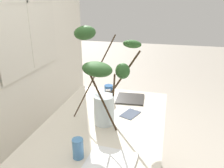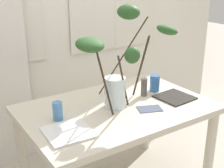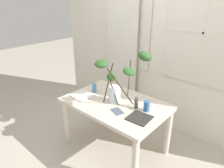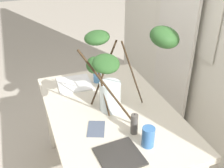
{
  "view_description": "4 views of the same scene",
  "coord_description": "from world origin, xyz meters",
  "px_view_note": "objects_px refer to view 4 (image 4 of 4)",
  "views": [
    {
      "loc": [
        -1.45,
        -0.42,
        1.59
      ],
      "look_at": [
        -0.01,
        -0.06,
        1.04
      ],
      "focal_mm": 37.31,
      "sensor_mm": 36.0,
      "label": 1
    },
    {
      "loc": [
        -1.12,
        -1.65,
        1.64
      ],
      "look_at": [
        -0.05,
        -0.02,
        0.91
      ],
      "focal_mm": 50.19,
      "sensor_mm": 36.0,
      "label": 2
    },
    {
      "loc": [
        1.51,
        -1.78,
        1.99
      ],
      "look_at": [
        -0.08,
        0.02,
        0.95
      ],
      "focal_mm": 33.02,
      "sensor_mm": 36.0,
      "label": 3
    },
    {
      "loc": [
        1.5,
        -0.55,
        1.86
      ],
      "look_at": [
        0.0,
        0.01,
        0.94
      ],
      "focal_mm": 43.9,
      "sensor_mm": 36.0,
      "label": 4
    }
  ],
  "objects_px": {
    "plate_square_right": "(120,156)",
    "vase_with_branches": "(116,70)",
    "dining_table": "(111,122)",
    "drinking_glass_blue_right": "(148,137)",
    "drinking_glass_blue_left": "(97,75)",
    "pillar_candle": "(134,124)",
    "plate_square_left": "(74,84)"
  },
  "relations": [
    {
      "from": "plate_square_right",
      "to": "vase_with_branches",
      "type": "bearing_deg",
      "value": 161.75
    },
    {
      "from": "vase_with_branches",
      "to": "plate_square_right",
      "type": "bearing_deg",
      "value": -18.25
    },
    {
      "from": "dining_table",
      "to": "vase_with_branches",
      "type": "bearing_deg",
      "value": 28.1
    },
    {
      "from": "dining_table",
      "to": "drinking_glass_blue_right",
      "type": "distance_m",
      "value": 0.45
    },
    {
      "from": "drinking_glass_blue_left",
      "to": "pillar_candle",
      "type": "bearing_deg",
      "value": 1.17
    },
    {
      "from": "drinking_glass_blue_right",
      "to": "vase_with_branches",
      "type": "bearing_deg",
      "value": -171.02
    },
    {
      "from": "vase_with_branches",
      "to": "plate_square_right",
      "type": "distance_m",
      "value": 0.54
    },
    {
      "from": "drinking_glass_blue_left",
      "to": "pillar_candle",
      "type": "distance_m",
      "value": 0.71
    },
    {
      "from": "plate_square_left",
      "to": "pillar_candle",
      "type": "relative_size",
      "value": 1.8
    },
    {
      "from": "vase_with_branches",
      "to": "plate_square_right",
      "type": "xyz_separation_m",
      "value": [
        0.41,
        -0.13,
        -0.33
      ]
    },
    {
      "from": "vase_with_branches",
      "to": "pillar_candle",
      "type": "relative_size",
      "value": 4.76
    },
    {
      "from": "vase_with_branches",
      "to": "drinking_glass_blue_right",
      "type": "bearing_deg",
      "value": 8.98
    },
    {
      "from": "vase_with_branches",
      "to": "plate_square_left",
      "type": "bearing_deg",
      "value": -160.04
    },
    {
      "from": "dining_table",
      "to": "drinking_glass_blue_right",
      "type": "relative_size",
      "value": 10.18
    },
    {
      "from": "drinking_glass_blue_left",
      "to": "pillar_candle",
      "type": "relative_size",
      "value": 0.81
    },
    {
      "from": "vase_with_branches",
      "to": "plate_square_right",
      "type": "height_order",
      "value": "vase_with_branches"
    },
    {
      "from": "dining_table",
      "to": "drinking_glass_blue_left",
      "type": "xyz_separation_m",
      "value": [
        -0.43,
        0.04,
        0.16
      ]
    },
    {
      "from": "vase_with_branches",
      "to": "plate_square_left",
      "type": "height_order",
      "value": "vase_with_branches"
    },
    {
      "from": "drinking_glass_blue_right",
      "to": "pillar_candle",
      "type": "distance_m",
      "value": 0.14
    },
    {
      "from": "dining_table",
      "to": "pillar_candle",
      "type": "xyz_separation_m",
      "value": [
        0.28,
        0.05,
        0.17
      ]
    },
    {
      "from": "vase_with_branches",
      "to": "pillar_candle",
      "type": "height_order",
      "value": "vase_with_branches"
    },
    {
      "from": "pillar_candle",
      "to": "drinking_glass_blue_right",
      "type": "bearing_deg",
      "value": 12.84
    },
    {
      "from": "drinking_glass_blue_right",
      "to": "plate_square_left",
      "type": "bearing_deg",
      "value": -164.67
    },
    {
      "from": "pillar_candle",
      "to": "plate_square_right",
      "type": "bearing_deg",
      "value": -44.93
    },
    {
      "from": "vase_with_branches",
      "to": "plate_square_left",
      "type": "distance_m",
      "value": 0.62
    },
    {
      "from": "plate_square_left",
      "to": "plate_square_right",
      "type": "height_order",
      "value": "plate_square_left"
    },
    {
      "from": "dining_table",
      "to": "plate_square_right",
      "type": "xyz_separation_m",
      "value": [
        0.45,
        -0.11,
        0.11
      ]
    },
    {
      "from": "dining_table",
      "to": "vase_with_branches",
      "type": "relative_size",
      "value": 1.82
    },
    {
      "from": "vase_with_branches",
      "to": "plate_square_right",
      "type": "relative_size",
      "value": 2.96
    },
    {
      "from": "vase_with_branches",
      "to": "drinking_glass_blue_left",
      "type": "relative_size",
      "value": 5.9
    },
    {
      "from": "drinking_glass_blue_left",
      "to": "pillar_candle",
      "type": "height_order",
      "value": "pillar_candle"
    },
    {
      "from": "plate_square_left",
      "to": "dining_table",
      "type": "bearing_deg",
      "value": 19.18
    }
  ]
}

